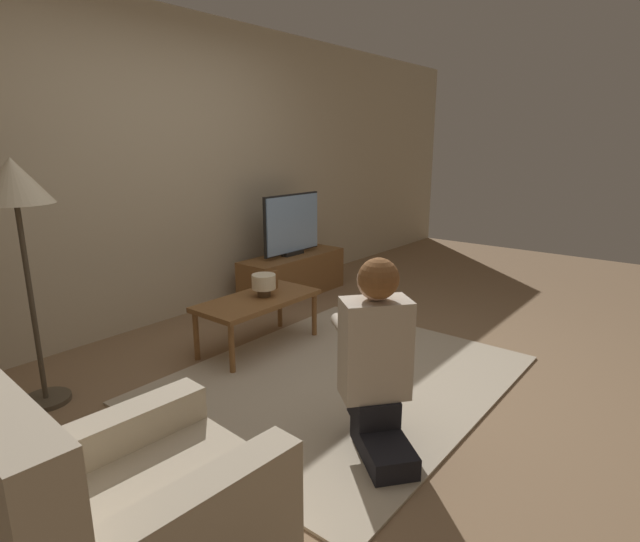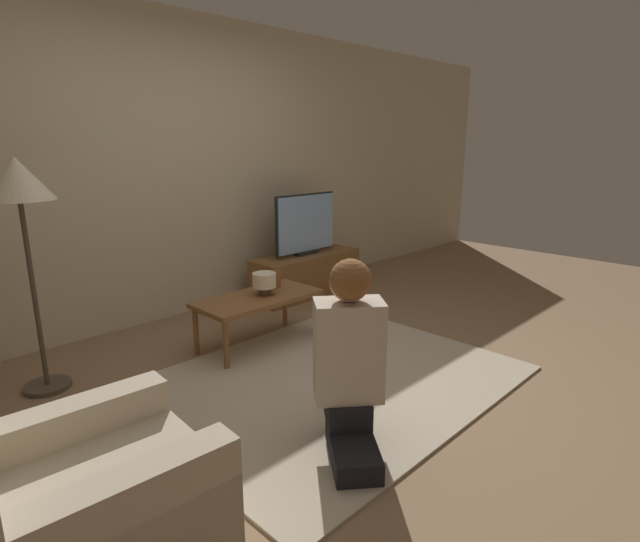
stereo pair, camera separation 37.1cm
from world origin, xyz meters
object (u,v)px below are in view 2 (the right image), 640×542
(armchair, at_px, (72,513))
(table_lamp, at_px, (264,282))
(tv, at_px, (306,224))
(coffee_table, at_px, (258,301))
(floor_lamp, at_px, (19,194))
(person_kneeling, at_px, (349,355))

(armchair, xyz_separation_m, table_lamp, (1.86, 1.21, 0.23))
(tv, bearing_deg, armchair, -147.06)
(coffee_table, xyz_separation_m, table_lamp, (0.06, -0.01, 0.15))
(coffee_table, xyz_separation_m, armchair, (-1.80, -1.22, -0.08))
(floor_lamp, bearing_deg, table_lamp, -15.87)
(floor_lamp, bearing_deg, tv, 6.73)
(armchair, relative_size, table_lamp, 5.06)
(tv, distance_m, armchair, 3.59)
(tv, relative_size, table_lamp, 4.29)
(armchair, bearing_deg, tv, -53.39)
(floor_lamp, distance_m, person_kneeling, 2.12)
(armchair, distance_m, person_kneeling, 1.32)
(armchair, bearing_deg, table_lamp, -53.19)
(tv, height_order, coffee_table, tv)
(tv, height_order, floor_lamp, floor_lamp)
(floor_lamp, relative_size, person_kneeling, 1.48)
(coffee_table, distance_m, person_kneeling, 1.47)
(coffee_table, bearing_deg, person_kneeling, -110.35)
(coffee_table, bearing_deg, tv, 31.03)
(floor_lamp, bearing_deg, coffee_table, -16.31)
(armchair, distance_m, table_lamp, 2.23)
(coffee_table, relative_size, armchair, 1.05)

